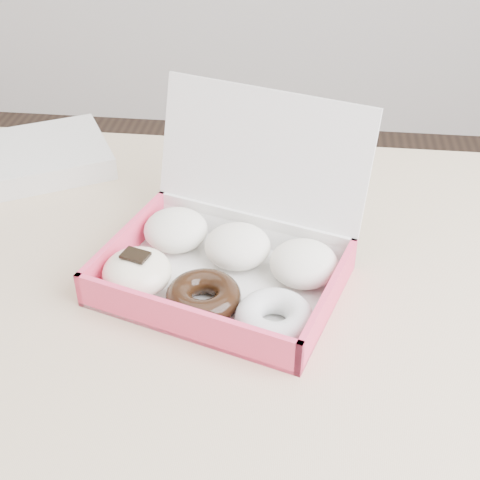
# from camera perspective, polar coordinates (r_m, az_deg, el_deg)

# --- Properties ---
(table) EXTENTS (1.20, 0.80, 0.75)m
(table) POSITION_cam_1_polar(r_m,az_deg,el_deg) (0.98, -9.35, -6.04)
(table) COLOR tan
(table) RESTS_ON ground
(donut_box) EXTENTS (0.37, 0.35, 0.22)m
(donut_box) POSITION_cam_1_polar(r_m,az_deg,el_deg) (0.88, -1.30, -1.48)
(donut_box) COLOR white
(donut_box) RESTS_ON table
(newspapers) EXTENTS (0.30, 0.28, 0.04)m
(newspapers) POSITION_cam_1_polar(r_m,az_deg,el_deg) (1.20, -17.03, 6.78)
(newspapers) COLOR white
(newspapers) RESTS_ON table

